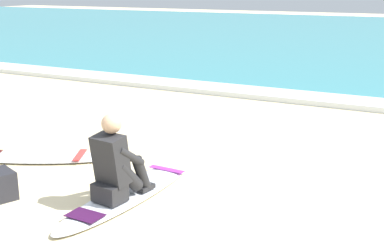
# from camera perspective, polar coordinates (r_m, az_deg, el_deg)

# --- Properties ---
(ground_plane) EXTENTS (80.00, 80.00, 0.00)m
(ground_plane) POSITION_cam_1_polar(r_m,az_deg,el_deg) (5.35, -8.11, -10.62)
(ground_plane) COLOR beige
(breaking_foam) EXTENTS (80.00, 0.90, 0.11)m
(breaking_foam) POSITION_cam_1_polar(r_m,az_deg,el_deg) (10.91, 11.68, 2.98)
(breaking_foam) COLOR white
(breaking_foam) RESTS_ON ground
(surfboard_main) EXTENTS (0.62, 2.57, 0.08)m
(surfboard_main) POSITION_cam_1_polar(r_m,az_deg,el_deg) (5.97, -6.53, -7.33)
(surfboard_main) COLOR silver
(surfboard_main) RESTS_ON ground
(surfer_seated) EXTENTS (0.43, 0.74, 0.95)m
(surfer_seated) POSITION_cam_1_polar(r_m,az_deg,el_deg) (5.60, -8.34, -4.55)
(surfer_seated) COLOR #232326
(surfer_seated) RESTS_ON surfboard_main
(surfboard_spare_near) EXTENTS (2.09, 1.38, 0.08)m
(surfboard_spare_near) POSITION_cam_1_polar(r_m,az_deg,el_deg) (7.37, -16.66, -3.45)
(surfboard_spare_near) COLOR silver
(surfboard_spare_near) RESTS_ON ground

